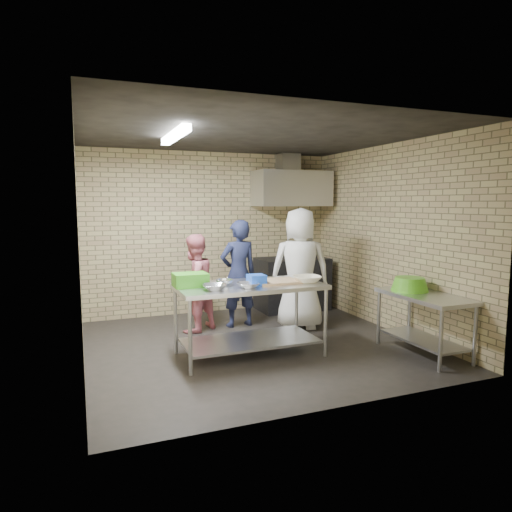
{
  "coord_description": "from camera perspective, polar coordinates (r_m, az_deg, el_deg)",
  "views": [
    {
      "loc": [
        -2.1,
        -5.39,
        1.85
      ],
      "look_at": [
        0.1,
        0.2,
        1.15
      ],
      "focal_mm": 31.74,
      "sensor_mm": 36.0,
      "label": 1
    }
  ],
  "objects": [
    {
      "name": "wall_shelf",
      "position": [
        8.18,
        5.82,
        7.12
      ],
      "size": [
        0.8,
        0.2,
        0.04
      ],
      "primitive_type": "cube",
      "color": "#3F2B19",
      "rests_on": "back_wall"
    },
    {
      "name": "hood_duct",
      "position": [
        8.04,
        4.07,
        11.64
      ],
      "size": [
        0.35,
        0.3,
        0.3
      ],
      "primitive_type": "cube",
      "color": "#A5A8AD",
      "rests_on": "back_wall"
    },
    {
      "name": "back_wall",
      "position": [
        7.69,
        -5.62,
        2.9
      ],
      "size": [
        4.2,
        0.06,
        2.7
      ],
      "primitive_type": "cube",
      "color": "tan",
      "rests_on": "ground"
    },
    {
      "name": "fluorescent_fixture",
      "position": [
        5.55,
        -10.2,
        14.73
      ],
      "size": [
        0.1,
        1.25,
        0.08
      ],
      "primitive_type": "cube",
      "color": "white",
      "rests_on": "ceiling"
    },
    {
      "name": "front_wall",
      "position": [
        4.01,
        10.22,
        -0.63
      ],
      "size": [
        4.2,
        0.06,
        2.7
      ],
      "primitive_type": "cube",
      "color": "tan",
      "rests_on": "ground"
    },
    {
      "name": "bottle_green",
      "position": [
        8.25,
        6.77,
        7.76
      ],
      "size": [
        0.06,
        0.06,
        0.15
      ],
      "primitive_type": "cylinder",
      "color": "green",
      "rests_on": "wall_shelf"
    },
    {
      "name": "mixing_bowl_b",
      "position": [
        5.41,
        -3.97,
        -3.34
      ],
      "size": [
        0.23,
        0.23,
        0.07
      ],
      "primitive_type": "imported",
      "rotation": [
        0.0,
        0.0,
        -0.12
      ],
      "color": "silver",
      "rests_on": "prep_table"
    },
    {
      "name": "left_wall",
      "position": [
        5.41,
        -21.41,
        0.88
      ],
      "size": [
        0.06,
        4.0,
        2.7
      ],
      "primitive_type": "cube",
      "color": "tan",
      "rests_on": "ground"
    },
    {
      "name": "ceramic_bowl",
      "position": [
        5.61,
        6.45,
        -2.92
      ],
      "size": [
        0.38,
        0.38,
        0.08
      ],
      "primitive_type": "imported",
      "rotation": [
        0.0,
        0.0,
        -0.12
      ],
      "color": "beige",
      "rests_on": "prep_table"
    },
    {
      "name": "woman_pink",
      "position": [
        6.59,
        -7.79,
        -3.41
      ],
      "size": [
        0.86,
        0.81,
        1.41
      ],
      "primitive_type": "imported",
      "rotation": [
        0.0,
        0.0,
        3.69
      ],
      "color": "#D8727F",
      "rests_on": "floor"
    },
    {
      "name": "green_basin",
      "position": [
        6.05,
        18.81,
        -3.36
      ],
      "size": [
        0.46,
        0.46,
        0.17
      ],
      "primitive_type": null,
      "color": "#59C626",
      "rests_on": "side_counter"
    },
    {
      "name": "mixing_bowl_c",
      "position": [
        5.22,
        -0.98,
        -3.7
      ],
      "size": [
        0.28,
        0.28,
        0.06
      ],
      "primitive_type": "imported",
      "rotation": [
        0.0,
        0.0,
        -0.12
      ],
      "color": "silver",
      "rests_on": "prep_table"
    },
    {
      "name": "blue_tub",
      "position": [
        5.38,
        0.07,
        -3.04
      ],
      "size": [
        0.2,
        0.2,
        0.13
      ],
      "primitive_type": "cube",
      "color": "blue",
      "rests_on": "prep_table"
    },
    {
      "name": "man_navy",
      "position": [
        6.79,
        -2.22,
        -2.21
      ],
      "size": [
        0.63,
        0.45,
        1.61
      ],
      "primitive_type": "imported",
      "rotation": [
        0.0,
        0.0,
        3.25
      ],
      "color": "#161937",
      "rests_on": "floor"
    },
    {
      "name": "side_counter",
      "position": [
        5.98,
        20.35,
        -8.06
      ],
      "size": [
        0.6,
        1.2,
        0.75
      ],
      "primitive_type": "cube",
      "color": "silver",
      "rests_on": "floor"
    },
    {
      "name": "range_hood",
      "position": [
        7.88,
        4.52,
        8.46
      ],
      "size": [
        1.3,
        0.6,
        0.6
      ],
      "primitive_type": "cube",
      "color": "silver",
      "rests_on": "back_wall"
    },
    {
      "name": "right_wall",
      "position": [
        6.85,
        16.43,
        2.2
      ],
      "size": [
        0.06,
        4.0,
        2.7
      ],
      "primitive_type": "cube",
      "color": "tan",
      "rests_on": "ground"
    },
    {
      "name": "prep_table",
      "position": [
        5.56,
        -0.8,
        -8.04
      ],
      "size": [
        1.76,
        0.88,
        0.88
      ],
      "primitive_type": "cube",
      "color": "silver",
      "rests_on": "floor"
    },
    {
      "name": "stove",
      "position": [
        7.96,
        4.57,
        -3.49
      ],
      "size": [
        1.2,
        0.7,
        0.9
      ],
      "primitive_type": "cube",
      "color": "black",
      "rests_on": "floor"
    },
    {
      "name": "ceiling",
      "position": [
        5.84,
        -0.2,
        15.02
      ],
      "size": [
        4.2,
        4.2,
        0.0
      ],
      "primitive_type": "plane",
      "rotation": [
        3.14,
        0.0,
        0.0
      ],
      "color": "black",
      "rests_on": "ground"
    },
    {
      "name": "green_crate",
      "position": [
        5.37,
        -8.28,
        -2.98
      ],
      "size": [
        0.39,
        0.29,
        0.16
      ],
      "primitive_type": "cube",
      "color": "green",
      "rests_on": "prep_table"
    },
    {
      "name": "floor",
      "position": [
        6.07,
        -0.19,
        -11.1
      ],
      "size": [
        4.2,
        4.2,
        0.0
      ],
      "primitive_type": "plane",
      "color": "black",
      "rests_on": "ground"
    },
    {
      "name": "cutting_board",
      "position": [
        5.58,
        2.64,
        -3.22
      ],
      "size": [
        0.54,
        0.41,
        0.03
      ],
      "primitive_type": "cube",
      "color": "tan",
      "rests_on": "prep_table"
    },
    {
      "name": "woman_white",
      "position": [
        6.69,
        5.57,
        -1.61
      ],
      "size": [
        1.01,
        0.83,
        1.79
      ],
      "primitive_type": "imported",
      "rotation": [
        0.0,
        0.0,
        2.79
      ],
      "color": "white",
      "rests_on": "floor"
    },
    {
      "name": "mixing_bowl_a",
      "position": [
        5.12,
        -5.27,
        -3.92
      ],
      "size": [
        0.31,
        0.31,
        0.07
      ],
      "primitive_type": "imported",
      "rotation": [
        0.0,
        0.0,
        -0.12
      ],
      "color": "#ABAEB2",
      "rests_on": "prep_table"
    },
    {
      "name": "bottle_red",
      "position": [
        8.07,
        4.24,
        7.92
      ],
      "size": [
        0.07,
        0.07,
        0.18
      ],
      "primitive_type": "cylinder",
      "color": "#B22619",
      "rests_on": "wall_shelf"
    }
  ]
}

